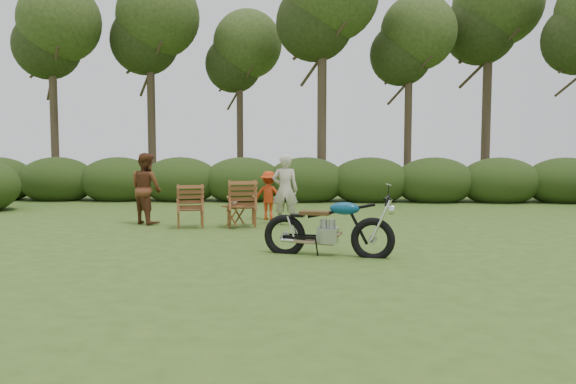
{
  "coord_description": "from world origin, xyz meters",
  "views": [
    {
      "loc": [
        0.23,
        -8.62,
        1.73
      ],
      "look_at": [
        -0.23,
        1.52,
        0.9
      ],
      "focal_mm": 35.0,
      "sensor_mm": 36.0,
      "label": 1
    }
  ],
  "objects_px": {
    "motorcycle": "(328,255)",
    "adult_a": "(285,225)",
    "cup": "(234,203)",
    "lawn_chair_right": "(242,226)",
    "side_table": "(236,217)",
    "adult_b": "(147,224)",
    "lawn_chair_left": "(190,227)",
    "child": "(269,219)"
  },
  "relations": [
    {
      "from": "lawn_chair_right",
      "to": "side_table",
      "type": "bearing_deg",
      "value": 60.95
    },
    {
      "from": "motorcycle",
      "to": "adult_a",
      "type": "distance_m",
      "value": 3.54
    },
    {
      "from": "lawn_chair_right",
      "to": "adult_a",
      "type": "bearing_deg",
      "value": -176.12
    },
    {
      "from": "lawn_chair_right",
      "to": "adult_b",
      "type": "xyz_separation_m",
      "value": [
        -2.17,
        0.28,
        0.0
      ]
    },
    {
      "from": "motorcycle",
      "to": "child",
      "type": "xyz_separation_m",
      "value": [
        -1.28,
        4.32,
        0.0
      ]
    },
    {
      "from": "lawn_chair_right",
      "to": "adult_a",
      "type": "height_order",
      "value": "adult_a"
    },
    {
      "from": "cup",
      "to": "adult_b",
      "type": "bearing_deg",
      "value": 165.35
    },
    {
      "from": "side_table",
      "to": "cup",
      "type": "height_order",
      "value": "cup"
    },
    {
      "from": "lawn_chair_left",
      "to": "cup",
      "type": "bearing_deg",
      "value": 162.48
    },
    {
      "from": "lawn_chair_right",
      "to": "lawn_chair_left",
      "type": "relative_size",
      "value": 1.08
    },
    {
      "from": "adult_a",
      "to": "adult_b",
      "type": "bearing_deg",
      "value": 0.02
    },
    {
      "from": "motorcycle",
      "to": "side_table",
      "type": "height_order",
      "value": "motorcycle"
    },
    {
      "from": "motorcycle",
      "to": "child",
      "type": "bearing_deg",
      "value": 119.09
    },
    {
      "from": "lawn_chair_left",
      "to": "motorcycle",
      "type": "bearing_deg",
      "value": 119.84
    },
    {
      "from": "adult_b",
      "to": "child",
      "type": "relative_size",
      "value": 1.38
    },
    {
      "from": "motorcycle",
      "to": "cup",
      "type": "distance_m",
      "value": 3.53
    },
    {
      "from": "motorcycle",
      "to": "adult_a",
      "type": "xyz_separation_m",
      "value": [
        -0.85,
        3.44,
        0.0
      ]
    },
    {
      "from": "lawn_chair_left",
      "to": "cup",
      "type": "height_order",
      "value": "cup"
    },
    {
      "from": "adult_b",
      "to": "child",
      "type": "xyz_separation_m",
      "value": [
        2.67,
        0.86,
        0.0
      ]
    },
    {
      "from": "lawn_chair_left",
      "to": "adult_a",
      "type": "bearing_deg",
      "value": 178.79
    },
    {
      "from": "side_table",
      "to": "motorcycle",
      "type": "bearing_deg",
      "value": -56.96
    },
    {
      "from": "cup",
      "to": "adult_b",
      "type": "relative_size",
      "value": 0.08
    },
    {
      "from": "motorcycle",
      "to": "side_table",
      "type": "bearing_deg",
      "value": 135.58
    },
    {
      "from": "lawn_chair_left",
      "to": "adult_b",
      "type": "height_order",
      "value": "adult_b"
    },
    {
      "from": "lawn_chair_right",
      "to": "side_table",
      "type": "distance_m",
      "value": 0.39
    },
    {
      "from": "side_table",
      "to": "adult_a",
      "type": "bearing_deg",
      "value": 28.53
    },
    {
      "from": "cup",
      "to": "lawn_chair_right",
      "type": "bearing_deg",
      "value": 64.45
    },
    {
      "from": "adult_a",
      "to": "side_table",
      "type": "bearing_deg",
      "value": 28.92
    },
    {
      "from": "cup",
      "to": "adult_b",
      "type": "xyz_separation_m",
      "value": [
        -2.05,
        0.54,
        -0.53
      ]
    },
    {
      "from": "motorcycle",
      "to": "adult_b",
      "type": "bearing_deg",
      "value": 151.36
    },
    {
      "from": "motorcycle",
      "to": "lawn_chair_left",
      "type": "relative_size",
      "value": 2.16
    },
    {
      "from": "cup",
      "to": "adult_a",
      "type": "xyz_separation_m",
      "value": [
        1.05,
        0.52,
        -0.53
      ]
    },
    {
      "from": "cup",
      "to": "child",
      "type": "height_order",
      "value": "cup"
    },
    {
      "from": "lawn_chair_left",
      "to": "child",
      "type": "distance_m",
      "value": 2.07
    },
    {
      "from": "side_table",
      "to": "adult_b",
      "type": "xyz_separation_m",
      "value": [
        -2.08,
        0.58,
        -0.24
      ]
    },
    {
      "from": "lawn_chair_right",
      "to": "adult_b",
      "type": "bearing_deg",
      "value": -19.23
    },
    {
      "from": "lawn_chair_left",
      "to": "cup",
      "type": "relative_size",
      "value": 7.32
    },
    {
      "from": "lawn_chair_left",
      "to": "cup",
      "type": "xyz_separation_m",
      "value": [
        0.96,
        -0.06,
        0.53
      ]
    },
    {
      "from": "side_table",
      "to": "child",
      "type": "xyz_separation_m",
      "value": [
        0.59,
        1.43,
        -0.24
      ]
    },
    {
      "from": "cup",
      "to": "adult_b",
      "type": "height_order",
      "value": "adult_b"
    },
    {
      "from": "lawn_chair_right",
      "to": "child",
      "type": "bearing_deg",
      "value": -125.62
    },
    {
      "from": "lawn_chair_left",
      "to": "lawn_chair_right",
      "type": "bearing_deg",
      "value": 176.22
    }
  ]
}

